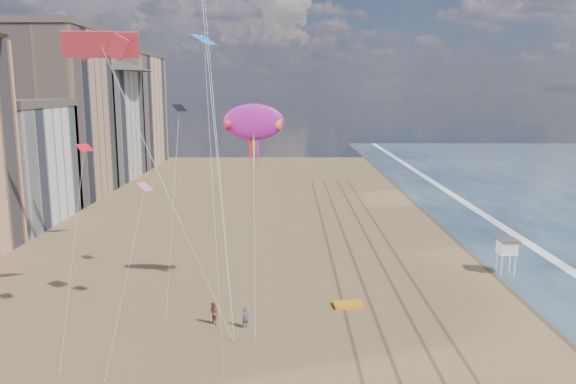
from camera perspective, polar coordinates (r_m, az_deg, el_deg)
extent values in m
plane|color=#42301E|center=(69.94, 21.05, -5.59)|extent=(260.00, 260.00, 0.00)
plane|color=white|center=(71.54, 24.20, -5.46)|extent=(260.00, 260.00, 0.00)
cube|color=brown|center=(56.02, 4.96, -8.84)|extent=(0.28, 120.00, 0.01)
cube|color=brown|center=(56.28, 7.42, -8.80)|extent=(0.28, 120.00, 0.01)
cube|color=brown|center=(56.70, 10.26, -8.74)|extent=(0.28, 120.00, 0.01)
cube|color=brown|center=(57.12, 12.46, -8.67)|extent=(0.28, 120.00, 0.01)
cube|color=silver|center=(86.70, -26.75, 2.38)|extent=(14.00, 18.00, 16.00)
cube|color=#473D38|center=(86.09, -27.21, 7.99)|extent=(14.28, 18.36, 1.00)
cube|color=tan|center=(102.92, -23.04, 7.12)|extent=(16.00, 20.00, 28.00)
cube|color=#473D38|center=(103.31, -23.63, 15.16)|extent=(16.32, 20.40, 1.00)
cube|color=#BCB2A3|center=(121.55, -19.06, 6.35)|extent=(15.00, 22.00, 22.00)
cone|color=#473D38|center=(121.46, -19.43, 12.56)|extent=(34.22, 34.22, 4.40)
cube|color=tan|center=(142.54, -16.42, 7.82)|extent=(16.00, 24.00, 26.00)
cube|color=#473D38|center=(142.67, -16.70, 13.23)|extent=(16.32, 24.48, 1.00)
cylinder|color=silver|center=(60.58, 20.89, -7.04)|extent=(0.13, 0.13, 1.98)
cylinder|color=silver|center=(61.06, 22.05, -6.98)|extent=(0.13, 0.13, 1.98)
cylinder|color=silver|center=(61.76, 20.45, -6.68)|extent=(0.13, 0.13, 1.98)
cylinder|color=silver|center=(62.23, 21.60, -6.63)|extent=(0.13, 0.13, 1.98)
cube|color=silver|center=(61.09, 21.32, -5.79)|extent=(1.76, 1.76, 0.13)
cube|color=silver|center=(60.91, 21.36, -5.20)|extent=(1.65, 1.65, 1.21)
cube|color=#473D38|center=(60.73, 21.41, -4.55)|extent=(1.98, 1.98, 0.11)
cube|color=orange|center=(49.62, 6.11, -11.30)|extent=(2.70, 1.91, 0.29)
ellipsoid|color=#A21992|center=(48.94, -3.51, 7.12)|extent=(4.87, 0.91, 2.89)
cone|color=red|center=(49.09, -5.55, 6.85)|extent=(1.30, 1.09, 1.09)
cone|color=#F6A219|center=(48.88, -1.46, 6.88)|extent=(1.30, 1.09, 1.09)
cylinder|color=silver|center=(45.29, -3.43, -3.88)|extent=(0.03, 0.03, 17.64)
imported|color=#4E5065|center=(45.14, -4.34, -12.59)|extent=(0.72, 0.70, 1.67)
imported|color=#9B614E|center=(45.83, -7.57, -12.14)|extent=(1.16, 1.15, 1.89)
cube|color=red|center=(45.07, -18.49, 14.02)|extent=(5.59, 1.83, 1.90)
plane|color=black|center=(52.60, -10.98, 8.39)|extent=(1.74, 1.71, 0.59)
plane|color=#297DDC|center=(40.86, -8.53, 15.07)|extent=(2.09, 2.14, 0.75)
plane|color=#FF63C6|center=(46.94, -14.30, 0.52)|extent=(1.41, 1.46, 0.58)
plane|color=red|center=(43.80, -19.97, 4.27)|extent=(1.66, 1.65, 0.45)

